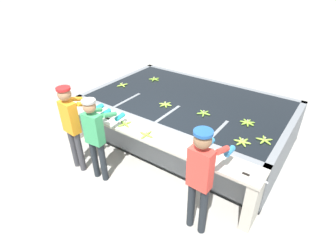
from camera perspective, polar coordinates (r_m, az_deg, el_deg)
The scene contains 17 objects.
ground_plane at distance 4.98m, azimuth -6.51°, elevation -11.27°, with size 80.00×80.00×0.00m, color #A3A099.
wash_tank at distance 5.85m, azimuth 4.38°, elevation 1.67°, with size 4.23×2.62×0.93m.
work_ledge at distance 4.70m, azimuth -5.20°, elevation -3.91°, with size 4.23×0.45×0.93m.
worker_0 at distance 4.91m, azimuth -20.12°, elevation 0.95°, with size 0.44×0.73×1.68m.
worker_1 at distance 4.58m, azimuth -15.47°, elevation -1.49°, with size 0.45×0.73×1.59m.
worker_2 at distance 3.50m, azimuth 7.22°, elevation -10.10°, with size 0.42×0.73×1.72m.
banana_bunch_floating_0 at distance 6.38m, azimuth -9.90°, elevation 8.78°, with size 0.27×0.27×0.08m.
banana_bunch_floating_1 at distance 5.08m, azimuth 7.77°, elevation 2.78°, with size 0.27×0.28×0.08m.
banana_bunch_floating_2 at distance 4.93m, azimuth 16.90°, elevation 0.71°, with size 0.28×0.28×0.08m.
banana_bunch_floating_3 at distance 4.53m, azimuth 20.26°, elevation -2.92°, with size 0.27×0.27×0.08m.
banana_bunch_floating_4 at distance 4.38m, azimuth 15.87°, elevation -3.33°, with size 0.28×0.28×0.08m.
banana_bunch_floating_5 at distance 6.64m, azimuth -2.99°, elevation 10.15°, with size 0.27×0.28×0.08m.
banana_bunch_floating_6 at distance 5.36m, azimuth -0.57°, elevation 4.70°, with size 0.28×0.28×0.08m.
banana_bunch_ledge_0 at distance 4.74m, azimuth -9.37°, elevation 0.45°, with size 0.28×0.28×0.08m.
banana_bunch_ledge_1 at distance 4.39m, azimuth -4.74°, elevation -1.90°, with size 0.28×0.28×0.08m.
knife_0 at distance 4.96m, azimuth -12.51°, elevation 1.47°, with size 0.35×0.03×0.02m.
knife_1 at distance 3.76m, azimuth 17.63°, elevation -10.36°, with size 0.35×0.03×0.02m.
Camera 1 is at (2.53, -2.66, 3.37)m, focal length 28.00 mm.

